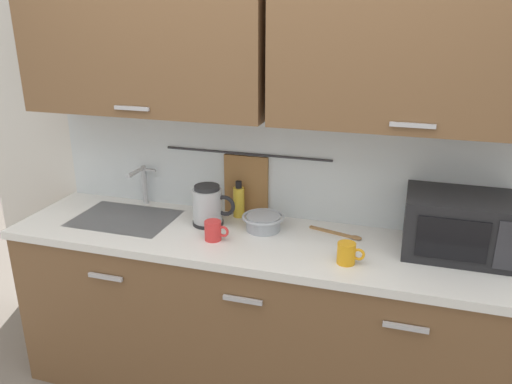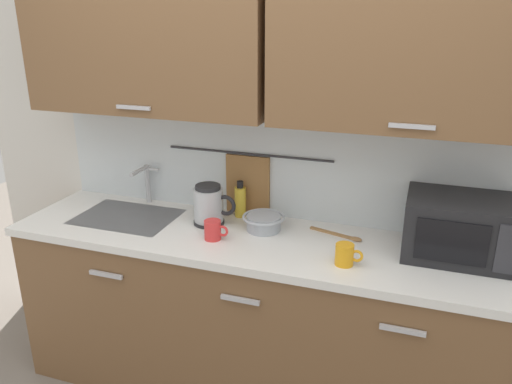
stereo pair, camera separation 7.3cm
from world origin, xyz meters
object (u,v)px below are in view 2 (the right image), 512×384
mixing_bowl (264,222)px  mug_by_kettle (345,255)px  microwave (459,228)px  wooden_spoon (342,236)px  dish_soap_bottle (240,201)px  electric_kettle (209,205)px  mug_near_sink (213,230)px

mixing_bowl → mug_by_kettle: (0.44, -0.23, 0.00)m
mug_by_kettle → microwave: bearing=28.8°
mug_by_kettle → wooden_spoon: mug_by_kettle is taller
mixing_bowl → mug_by_kettle: size_ratio=1.78×
microwave → mixing_bowl: size_ratio=2.15×
dish_soap_bottle → wooden_spoon: size_ratio=0.72×
electric_kettle → mixing_bowl: size_ratio=1.06×
electric_kettle → mug_by_kettle: size_ratio=1.89×
mug_near_sink → mug_by_kettle: same height
microwave → mug_near_sink: bearing=-169.8°
microwave → mug_near_sink: (-1.09, -0.20, -0.09)m
wooden_spoon → mug_near_sink: bearing=-158.5°
electric_kettle → mug_near_sink: bearing=-61.1°
mug_near_sink → mixing_bowl: mug_near_sink is taller
dish_soap_bottle → wooden_spoon: dish_soap_bottle is taller
mixing_bowl → wooden_spoon: 0.39m
mug_near_sink → wooden_spoon: 0.62m
mug_near_sink → dish_soap_bottle: bearing=86.2°
microwave → wooden_spoon: 0.53m
electric_kettle → mixing_bowl: electric_kettle is taller
mixing_bowl → mug_near_sink: bearing=-136.8°
dish_soap_bottle → microwave: bearing=-6.1°
electric_kettle → mug_by_kettle: bearing=-16.8°
electric_kettle → mug_near_sink: size_ratio=1.89×
mug_by_kettle → wooden_spoon: 0.29m
mixing_bowl → wooden_spoon: (0.38, 0.05, -0.04)m
dish_soap_bottle → mug_by_kettle: bearing=-30.6°
electric_kettle → mug_by_kettle: (0.73, -0.22, -0.05)m
mug_by_kettle → dish_soap_bottle: bearing=149.4°
microwave → electric_kettle: (-1.18, -0.03, -0.03)m
electric_kettle → dish_soap_bottle: electric_kettle is taller
electric_kettle → mixing_bowl: bearing=2.9°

